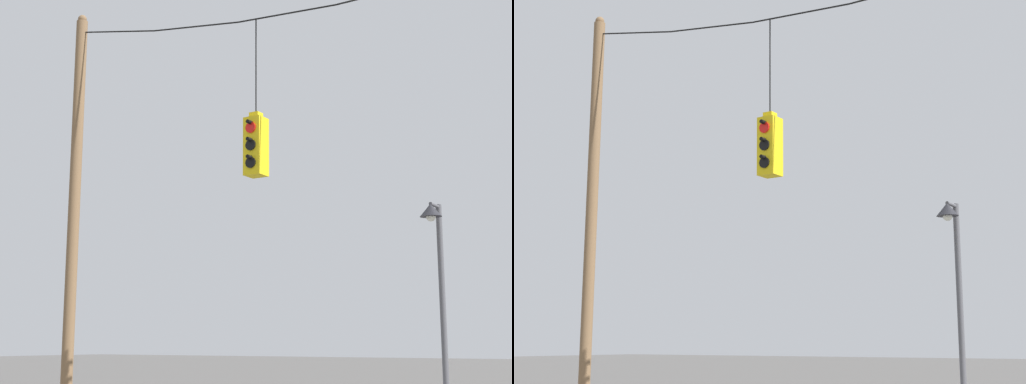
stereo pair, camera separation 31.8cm
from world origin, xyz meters
The scene contains 3 objects.
utility_pole_left centered at (-7.10, -0.16, 4.67)m, with size 0.24×0.24×9.37m.
traffic_light_near_left_pole centered at (-2.66, -0.16, 5.86)m, with size 0.34×0.58×2.96m.
street_lamp centered at (-0.55, 3.21, 3.59)m, with size 0.43×0.75×5.11m.
Camera 2 is at (4.84, -11.55, 2.41)m, focal length 55.00 mm.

